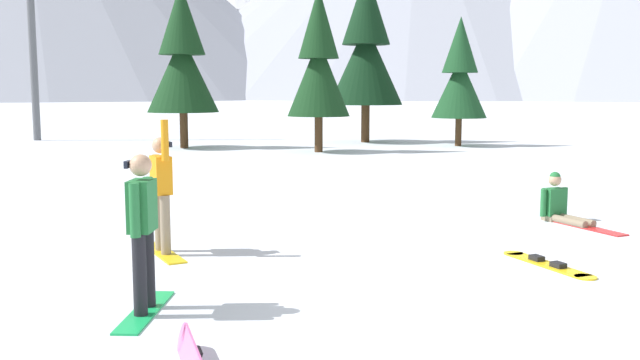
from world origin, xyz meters
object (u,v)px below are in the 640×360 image
Objects in this scene: pine_tree_short at (366,49)px; pine_tree_twin at (460,76)px; ski_lift_tower at (31,9)px; snowboarder_foreground at (143,230)px; snowboarder_background at (561,205)px; snowboarder_midground at (161,190)px; loose_snowboard_far_spare at (547,264)px; pine_tree_tall at (319,63)px; pine_tree_leaning at (182,59)px.

pine_tree_twin is (3.87, -2.49, -1.30)m from pine_tree_short.
ski_lift_tower reaches higher than pine_tree_short.
snowboarder_foreground is 8.46m from snowboarder_background.
snowboarder_foreground is 0.87× the size of snowboarder_midground.
pine_tree_twin is at bearing 80.23° from loose_snowboard_far_spare.
ski_lift_tower reaches higher than snowboarder_midground.
pine_tree_short is (2.40, 5.35, 0.85)m from pine_tree_tall.
snowboarder_background is 0.32× the size of pine_tree_twin.
pine_tree_tall reaches higher than snowboarder_background.
pine_tree_tall reaches higher than snowboarder_foreground.
pine_tree_leaning is at bearing 111.72° from loose_snowboard_far_spare.
loose_snowboard_far_spare is at bearing -89.54° from pine_tree_short.
snowboarder_background is 0.16× the size of ski_lift_tower.
ski_lift_tower is at bearing 128.18° from snowboarder_background.
snowboarder_background is 16.08m from pine_tree_tall.
ski_lift_tower is (-16.02, 1.83, 1.94)m from pine_tree_short.
pine_tree_tall is 0.94× the size of pine_tree_leaning.
snowboarder_background is 0.26× the size of pine_tree_leaning.
snowboarder_foreground is 23.04m from pine_tree_leaning.
snowboarder_background is at bearing -51.82° from ski_lift_tower.
loose_snowboard_far_spare is 21.89m from pine_tree_twin.
snowboarder_midground is 1.14× the size of snowboarder_background.
pine_tree_tall is (-4.01, 15.24, 3.21)m from snowboarder_background.
pine_tree_tall is 0.59× the size of ski_lift_tower.
snowboarder_background is 0.27× the size of pine_tree_tall.
pine_tree_short is at bearing 21.20° from pine_tree_leaning.
snowboarder_midground is 0.25× the size of pine_tree_short.
pine_tree_twin is (3.68, 21.37, 3.05)m from loose_snowboard_far_spare.
snowboarder_midground is 0.29× the size of pine_tree_leaning.
pine_tree_twin is 20.61m from ski_lift_tower.
ski_lift_tower is (-13.62, 7.18, 2.79)m from pine_tree_tall.
snowboarder_midground is 5.71m from loose_snowboard_far_spare.
snowboarder_foreground is at bearing -141.94° from snowboarder_background.
pine_tree_short is 4.78m from pine_tree_twin.
ski_lift_tower reaches higher than loose_snowboard_far_spare.
pine_tree_short is (-1.61, 20.59, 4.05)m from snowboarder_background.
pine_tree_twin is at bearing 3.07° from pine_tree_leaning.
pine_tree_tall is 0.81× the size of pine_tree_short.
snowboarder_midground is (-0.32, 2.88, 0.03)m from snowboarder_foreground.
ski_lift_tower is (-17.63, 22.42, 6.00)m from snowboarder_background.
snowboarder_midground is at bearing 170.39° from loose_snowboard_far_spare.
loose_snowboard_far_spare is 0.31× the size of pine_tree_twin.
ski_lift_tower reaches higher than pine_tree_twin.
snowboarder_foreground is at bearing -159.63° from loose_snowboard_far_spare.
pine_tree_leaning is (-5.66, 2.23, 0.24)m from pine_tree_tall.
pine_tree_leaning is at bearing -31.92° from ski_lift_tower.
ski_lift_tower is at bearing 167.76° from pine_tree_twin.
pine_tree_tall reaches higher than pine_tree_twin.
pine_tree_short is (5.36, 22.91, 3.41)m from snowboarder_midground.
snowboarder_background is 3.57m from loose_snowboard_far_spare.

